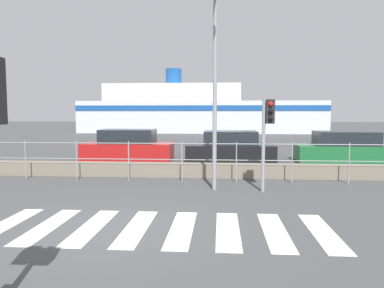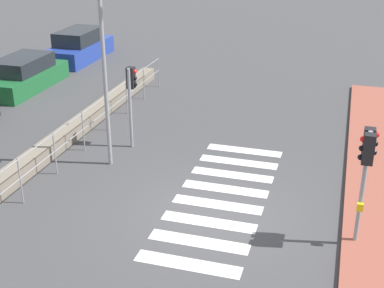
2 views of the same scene
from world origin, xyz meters
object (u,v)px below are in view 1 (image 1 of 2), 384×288
Objects in this scene: traffic_light_far at (268,124)px; ferry_boat at (196,112)px; streetlamp at (215,69)px; parked_car_green at (345,149)px; parked_car_black at (230,148)px; parked_car_red at (128,147)px.

ferry_boat is (-4.12, 32.02, 0.35)m from traffic_light_far.
parked_car_green is at bearing 49.46° from streetlamp.
streetlamp is 32.19m from ferry_boat.
ferry_boat reaches higher than traffic_light_far.
parked_car_black is 5.25m from parked_car_green.
traffic_light_far is 0.47× the size of streetlamp.
streetlamp is 1.37× the size of parked_car_black.
traffic_light_far is at bearing -50.02° from parked_car_red.
parked_car_red is 10.13m from parked_car_green.
ferry_boat is 26.63m from parked_car_green.
ferry_boat is at bearing 97.38° from parked_car_black.
parked_car_red reaches higher than parked_car_green.
ferry_boat reaches higher than streetlamp.
ferry_boat is 25.44m from parked_car_black.
parked_car_black is (0.64, 6.89, -2.90)m from streetlamp.
ferry_boat is at bearing 108.67° from parked_car_green.
traffic_light_far is 8.24m from parked_car_green.
parked_car_red is 1.04× the size of parked_car_black.
streetlamp is 7.50m from parked_car_black.
streetlamp is at bearing -130.54° from parked_car_green.
ferry_boat is 6.29× the size of parked_car_red.
parked_car_black is (3.26, -25.18, -1.69)m from ferry_boat.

